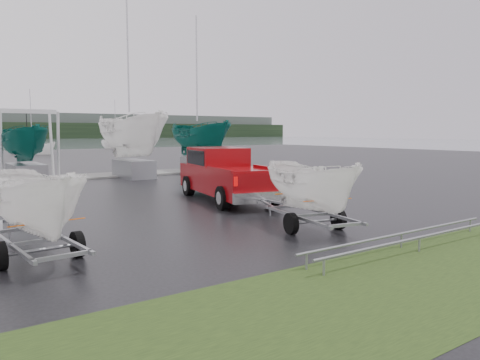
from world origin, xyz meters
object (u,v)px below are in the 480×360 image
pickup_truck (225,173)px  trailer_parked (34,147)px  boat_hoist (27,135)px  trailer_hitched (313,144)px

pickup_truck → trailer_parked: (-8.58, -5.52, 1.41)m
trailer_parked → boat_hoist: bearing=75.7°
boat_hoist → trailer_hitched: bearing=-79.0°
pickup_truck → trailer_parked: size_ratio=1.46×
trailer_parked → boat_hoist: 18.68m
trailer_hitched → trailer_parked: size_ratio=0.99×
pickup_truck → trailer_hitched: (-1.36, -6.64, 1.38)m
pickup_truck → trailer_hitched: 6.92m
trailer_parked → boat_hoist: trailer_parked is taller
pickup_truck → boat_hoist: size_ratio=1.65×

